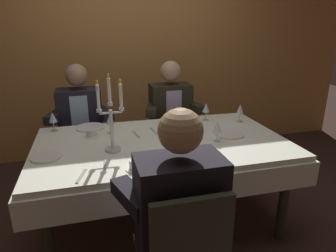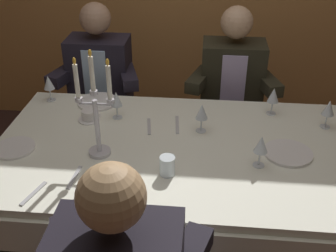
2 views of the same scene
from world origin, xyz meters
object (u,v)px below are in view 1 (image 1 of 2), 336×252
at_px(candelabra, 111,121).
at_px(water_tumbler_0, 166,147).
at_px(seated_diner_0, 80,115).
at_px(wine_glass_4, 110,120).
at_px(coffee_cup_1, 136,165).
at_px(dining_table, 162,155).
at_px(dinner_plate_0, 91,127).
at_px(wine_glass_1, 171,119).
at_px(seated_diner_1, 180,208).
at_px(seated_diner_2, 170,109).
at_px(wine_glass_3, 218,127).
at_px(wine_glass_0, 240,109).
at_px(wine_glass_5, 53,118).
at_px(dinner_plate_2, 47,157).
at_px(wine_glass_2, 206,108).
at_px(coffee_cup_0, 91,134).
at_px(dinner_plate_1, 229,134).

xyz_separation_m(candelabra, water_tumbler_0, (0.35, -0.14, -0.17)).
bearing_deg(seated_diner_0, wine_glass_4, -68.05).
distance_m(coffee_cup_1, seated_diner_0, 1.36).
bearing_deg(water_tumbler_0, wine_glass_4, 123.77).
height_order(dining_table, dinner_plate_0, dinner_plate_0).
height_order(wine_glass_1, water_tumbler_0, wine_glass_1).
relative_size(seated_diner_1, seated_diner_2, 1.00).
bearing_deg(wine_glass_3, seated_diner_2, 95.13).
bearing_deg(candelabra, wine_glass_0, 17.67).
distance_m(dining_table, dinner_plate_0, 0.70).
height_order(wine_glass_1, seated_diner_2, seated_diner_2).
relative_size(candelabra, wine_glass_3, 3.34).
relative_size(candelabra, wine_glass_5, 3.34).
height_order(dining_table, dinner_plate_2, dinner_plate_2).
bearing_deg(wine_glass_5, wine_glass_2, -1.88).
distance_m(candelabra, dinner_plate_2, 0.49).
relative_size(dinner_plate_0, wine_glass_4, 1.50).
height_order(wine_glass_1, seated_diner_0, seated_diner_0).
bearing_deg(dinner_plate_0, wine_glass_5, 178.82).
relative_size(dining_table, water_tumbler_0, 20.54).
relative_size(wine_glass_1, wine_glass_4, 1.00).
xyz_separation_m(wine_glass_1, wine_glass_5, (-0.94, 0.28, -0.00)).
xyz_separation_m(seated_diner_0, seated_diner_2, (0.93, 0.00, 0.00)).
bearing_deg(coffee_cup_1, dinner_plate_0, 106.33).
height_order(wine_glass_2, seated_diner_2, seated_diner_2).
bearing_deg(seated_diner_2, dining_table, -109.28).
height_order(candelabra, seated_diner_2, candelabra).
relative_size(candelabra, dinner_plate_2, 2.66).
bearing_deg(coffee_cup_0, seated_diner_2, 38.46).
bearing_deg(coffee_cup_1, wine_glass_5, 122.22).
bearing_deg(dinner_plate_1, wine_glass_1, 157.49).
bearing_deg(wine_glass_4, wine_glass_3, -27.26).
relative_size(wine_glass_4, coffee_cup_1, 1.24).
xyz_separation_m(dinner_plate_2, wine_glass_2, (1.34, 0.51, 0.11)).
bearing_deg(coffee_cup_0, wine_glass_0, 2.17).
distance_m(wine_glass_3, coffee_cup_1, 0.74).
xyz_separation_m(dinner_plate_0, seated_diner_2, (0.84, 0.44, -0.01)).
xyz_separation_m(dinner_plate_1, coffee_cup_1, (-0.83, -0.41, 0.02)).
xyz_separation_m(dining_table, water_tumbler_0, (-0.03, -0.24, 0.17)).
bearing_deg(dinner_plate_1, coffee_cup_1, -153.65).
relative_size(dinner_plate_1, coffee_cup_1, 1.84).
distance_m(dinner_plate_1, wine_glass_0, 0.40).
bearing_deg(seated_diner_2, wine_glass_3, -84.87).
xyz_separation_m(dining_table, candelabra, (-0.38, -0.10, 0.34)).
bearing_deg(coffee_cup_1, wine_glass_4, 97.80).
height_order(wine_glass_0, seated_diner_1, seated_diner_1).
relative_size(dining_table, seated_diner_1, 1.56).
distance_m(water_tumbler_0, seated_diner_1, 0.66).
distance_m(dinner_plate_2, seated_diner_1, 1.05).
relative_size(wine_glass_1, water_tumbler_0, 1.74).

